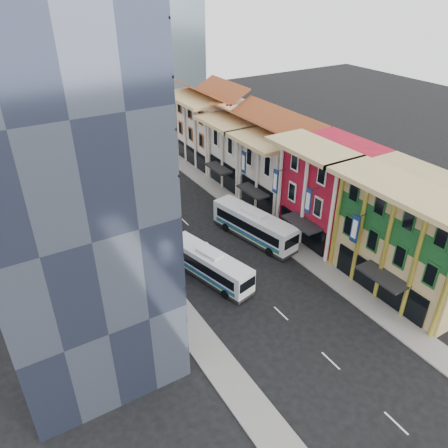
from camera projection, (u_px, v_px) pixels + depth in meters
ground at (339, 369)px, 36.88m from camera, size 200.00×200.00×0.00m
sidewalk_right at (267, 227)px, 56.88m from camera, size 3.00×90.00×0.15m
sidewalk_left at (145, 267)px, 49.30m from camera, size 3.00×90.00×0.15m
shophouse_tan at (414, 236)px, 43.77m from camera, size 8.00×14.00×12.00m
shophouse_red at (331, 191)px, 52.64m from camera, size 8.00×10.00×12.00m
shophouse_cream_near at (282, 172)px, 60.16m from camera, size 8.00×9.00×10.00m
shophouse_cream_mid at (246, 152)px, 66.81m from camera, size 8.00×9.00×10.00m
shophouse_cream_far at (212, 130)px, 74.31m from camera, size 8.00×12.00×11.00m
office_tower at (45, 169)px, 35.74m from camera, size 12.00×26.00×30.00m
office_block_far at (29, 165)px, 57.22m from camera, size 10.00×18.00×14.00m
bus_left_near at (210, 265)px, 46.82m from camera, size 5.14×11.28×3.52m
bus_left_far at (153, 197)px, 60.70m from camera, size 5.37×11.07×3.46m
bus_right at (254, 225)px, 53.70m from camera, size 5.13×12.46×3.89m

